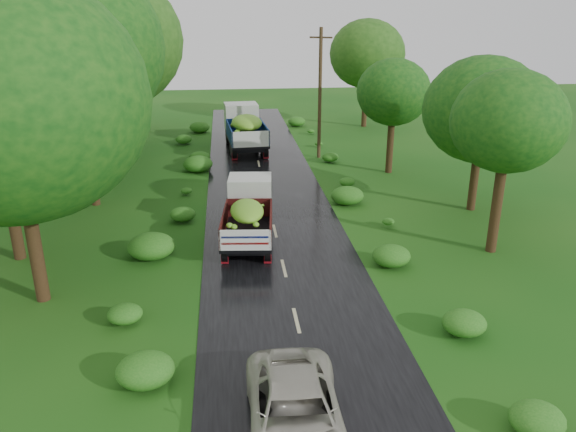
{
  "coord_description": "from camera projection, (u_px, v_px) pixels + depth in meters",
  "views": [
    {
      "loc": [
        -2.11,
        -12.19,
        9.89
      ],
      "look_at": [
        0.33,
        9.46,
        1.7
      ],
      "focal_mm": 35.0,
      "sensor_mm": 36.0,
      "label": 1
    }
  ],
  "objects": [
    {
      "name": "shrubs",
      "position": [
        271.0,
        210.0,
        27.94
      ],
      "size": [
        11.9,
        44.0,
        0.7
      ],
      "color": "#1E6317",
      "rests_on": "ground"
    },
    {
      "name": "road_lines",
      "position": [
        290.0,
        292.0,
        20.62
      ],
      "size": [
        0.12,
        69.6,
        0.0
      ],
      "color": "#BFB78C",
      "rests_on": "road"
    },
    {
      "name": "trees_left",
      "position": [
        76.0,
        61.0,
        31.09
      ],
      "size": [
        6.99,
        34.37,
        9.89
      ],
      "color": "black",
      "rests_on": "ground"
    },
    {
      "name": "road",
      "position": [
        293.0,
        306.0,
        19.69
      ],
      "size": [
        6.5,
        80.0,
        0.02
      ],
      "primitive_type": "cube",
      "color": "black",
      "rests_on": "ground"
    },
    {
      "name": "truck_far",
      "position": [
        244.0,
        126.0,
        40.66
      ],
      "size": [
        3.0,
        7.25,
        2.98
      ],
      "rotation": [
        0.0,
        0.0,
        0.07
      ],
      "color": "black",
      "rests_on": "ground"
    },
    {
      "name": "truck_near",
      "position": [
        249.0,
        211.0,
        24.84
      ],
      "size": [
        2.55,
        5.91,
        2.42
      ],
      "rotation": [
        0.0,
        0.0,
        -0.09
      ],
      "color": "black",
      "rests_on": "ground"
    },
    {
      "name": "ground",
      "position": [
        315.0,
        399.0,
        15.04
      ],
      "size": [
        120.0,
        120.0,
        0.0
      ],
      "primitive_type": "plane",
      "color": "#114A0F",
      "rests_on": "ground"
    },
    {
      "name": "car",
      "position": [
        296.0,
        415.0,
        13.4
      ],
      "size": [
        2.42,
        5.05,
        1.39
      ],
      "primitive_type": "imported",
      "rotation": [
        0.0,
        0.0,
        -0.02
      ],
      "color": "#B6B1A1",
      "rests_on": "road"
    },
    {
      "name": "utility_pole",
      "position": [
        320.0,
        93.0,
        37.4
      ],
      "size": [
        1.43,
        0.68,
        8.61
      ],
      "rotation": [
        0.0,
        0.0,
        -0.39
      ],
      "color": "#382616",
      "rests_on": "ground"
    },
    {
      "name": "trees_right",
      "position": [
        417.0,
        84.0,
        33.82
      ],
      "size": [
        5.5,
        29.9,
        7.71
      ],
      "color": "black",
      "rests_on": "ground"
    }
  ]
}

